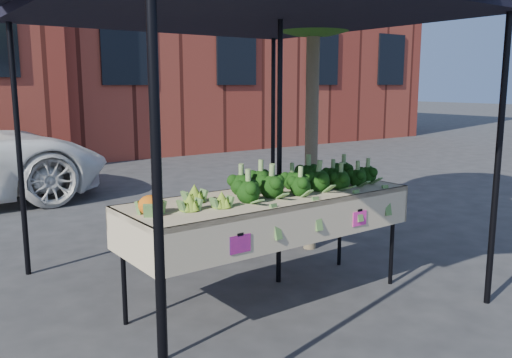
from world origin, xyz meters
name	(u,v)px	position (x,y,z in m)	size (l,w,h in m)	color
ground	(251,306)	(0.00, 0.00, 0.00)	(90.00, 90.00, 0.00)	#2B2B2D
table	(270,249)	(0.18, -0.03, 0.45)	(2.41, 0.84, 0.90)	#BFAE8C
canopy	(241,132)	(0.17, 0.38, 1.37)	(3.16, 3.16, 2.74)	black
broccoli_heap	(303,176)	(0.54, 0.00, 1.01)	(1.51, 0.54, 0.23)	#0A350B
romanesco_cluster	(198,194)	(-0.49, -0.04, 0.99)	(0.40, 0.44, 0.17)	#A5B530
cauliflower_pair	(151,203)	(-0.87, -0.08, 0.98)	(0.17, 0.17, 0.16)	orange
street_tree	(313,64)	(1.42, 0.90, 1.97)	(2.00, 2.00, 3.94)	#1E4C14
building_right	(207,8)	(7.00, 12.50, 4.25)	(12.00, 8.00, 8.50)	maroon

